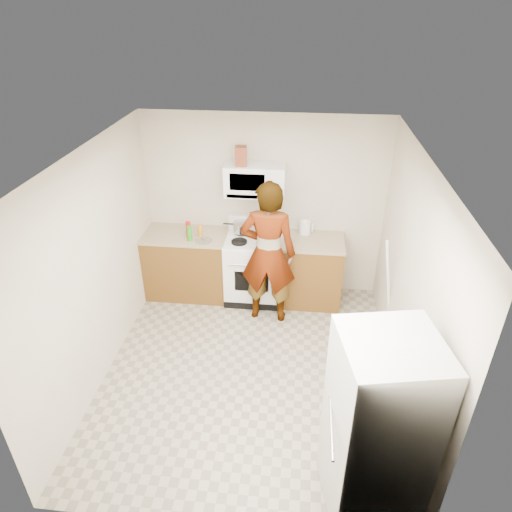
# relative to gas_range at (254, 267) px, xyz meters

# --- Properties ---
(floor) EXTENTS (3.60, 3.60, 0.00)m
(floor) POSITION_rel_gas_range_xyz_m (0.10, -1.48, -0.49)
(floor) COLOR gray
(floor) RESTS_ON ground
(back_wall) EXTENTS (3.20, 0.02, 2.50)m
(back_wall) POSITION_rel_gas_range_xyz_m (0.10, 0.31, 0.76)
(back_wall) COLOR beige
(back_wall) RESTS_ON floor
(right_wall) EXTENTS (0.02, 3.60, 2.50)m
(right_wall) POSITION_rel_gas_range_xyz_m (1.69, -1.48, 0.76)
(right_wall) COLOR beige
(right_wall) RESTS_ON floor
(cabinet_left) EXTENTS (1.12, 0.62, 0.90)m
(cabinet_left) POSITION_rel_gas_range_xyz_m (-0.94, 0.01, -0.04)
(cabinet_left) COLOR brown
(cabinet_left) RESTS_ON floor
(counter_left) EXTENTS (1.14, 0.64, 0.03)m
(counter_left) POSITION_rel_gas_range_xyz_m (-0.94, 0.01, 0.43)
(counter_left) COLOR tan
(counter_left) RESTS_ON cabinet_left
(cabinet_right) EXTENTS (0.80, 0.62, 0.90)m
(cabinet_right) POSITION_rel_gas_range_xyz_m (0.78, 0.01, -0.04)
(cabinet_right) COLOR brown
(cabinet_right) RESTS_ON floor
(counter_right) EXTENTS (0.82, 0.64, 0.03)m
(counter_right) POSITION_rel_gas_range_xyz_m (0.78, 0.01, 0.43)
(counter_right) COLOR tan
(counter_right) RESTS_ON cabinet_right
(gas_range) EXTENTS (0.76, 0.65, 1.13)m
(gas_range) POSITION_rel_gas_range_xyz_m (0.00, 0.00, 0.00)
(gas_range) COLOR white
(gas_range) RESTS_ON floor
(microwave) EXTENTS (0.76, 0.38, 0.40)m
(microwave) POSITION_rel_gas_range_xyz_m (0.00, 0.13, 1.21)
(microwave) COLOR white
(microwave) RESTS_ON back_wall
(person) EXTENTS (0.72, 0.49, 1.91)m
(person) POSITION_rel_gas_range_xyz_m (0.22, -0.44, 0.47)
(person) COLOR tan
(person) RESTS_ON floor
(fridge) EXTENTS (0.82, 0.82, 1.70)m
(fridge) POSITION_rel_gas_range_xyz_m (1.27, -2.87, 0.36)
(fridge) COLOR silver
(fridge) RESTS_ON floor
(kettle) EXTENTS (0.16, 0.16, 0.18)m
(kettle) POSITION_rel_gas_range_xyz_m (0.67, 0.20, 0.54)
(kettle) COLOR white
(kettle) RESTS_ON counter_right
(jug) EXTENTS (0.15, 0.15, 0.24)m
(jug) POSITION_rel_gas_range_xyz_m (-0.17, 0.07, 1.53)
(jug) COLOR maroon
(jug) RESTS_ON microwave
(saucepan) EXTENTS (0.26, 0.26, 0.13)m
(saucepan) POSITION_rel_gas_range_xyz_m (-0.18, 0.13, 0.53)
(saucepan) COLOR #AEAEB2
(saucepan) RESTS_ON gas_range
(tray) EXTENTS (0.27, 0.19, 0.05)m
(tray) POSITION_rel_gas_range_xyz_m (0.18, -0.15, 0.47)
(tray) COLOR white
(tray) RESTS_ON gas_range
(bottle_spray) EXTENTS (0.09, 0.09, 0.22)m
(bottle_spray) POSITION_rel_gas_range_xyz_m (-0.87, -0.07, 0.56)
(bottle_spray) COLOR red
(bottle_spray) RESTS_ON counter_left
(bottle_hot_sauce) EXTENTS (0.06, 0.06, 0.18)m
(bottle_hot_sauce) POSITION_rel_gas_range_xyz_m (-0.71, -0.05, 0.54)
(bottle_hot_sauce) COLOR orange
(bottle_hot_sauce) RESTS_ON counter_left
(bottle_green_cap) EXTENTS (0.08, 0.08, 0.20)m
(bottle_green_cap) POSITION_rel_gas_range_xyz_m (-0.83, -0.16, 0.55)
(bottle_green_cap) COLOR #218E19
(bottle_green_cap) RESTS_ON counter_left
(pot_lid) EXTENTS (0.24, 0.24, 0.01)m
(pot_lid) POSITION_rel_gas_range_xyz_m (-0.65, -0.16, 0.46)
(pot_lid) COLOR silver
(pot_lid) RESTS_ON counter_left
(broom) EXTENTS (0.29, 0.17, 1.42)m
(broom) POSITION_rel_gas_range_xyz_m (1.67, -0.79, 0.24)
(broom) COLOR white
(broom) RESTS_ON floor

